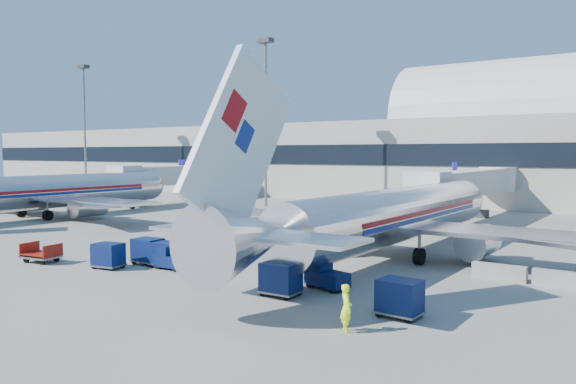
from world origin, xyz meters
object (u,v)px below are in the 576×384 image
Objects in this scene: airliner_mid at (42,192)px; jetbridge_near at (471,183)px; mast_far_west at (84,110)px; tug_lead at (171,259)px; airliner_main at (389,216)px; cart_open_red at (42,256)px; tug_right at (326,275)px; barrier_mid at (562,280)px; cart_train_a at (167,254)px; cart_solo_far at (400,297)px; jetbridge_mid at (194,175)px; ramp_worker at (346,308)px; barrier_near at (499,272)px; cart_train_b at (148,250)px; cart_solo_near at (281,278)px; mast_west at (266,97)px; cart_train_c at (108,255)px; tug_left at (210,251)px.

jetbridge_near is (39.60, 26.30, 1.00)m from airliner_mid.
tug_lead is (60.35, -36.66, -14.13)m from mast_far_west.
airliner_mid is 34.30m from tug_lead.
cart_open_red is (-18.34, -14.54, -2.48)m from airliner_main.
barrier_mid is at bearing 48.07° from tug_right.
cart_solo_far is at bearing -12.60° from cart_train_a.
tug_lead is at bearing -47.15° from jetbridge_mid.
tug_lead is 1.15× the size of ramp_worker.
cart_solo_far is at bearing -99.58° from barrier_near.
mast_far_west reaches higher than tug_right.
cart_open_red is at bearing -141.59° from airliner_main.
cart_train_b is 0.78× the size of cart_open_red.
ramp_worker is at bearing -28.68° from mast_far_west.
cart_solo_far reaches higher than cart_train_a.
tug_lead is at bearing -31.13° from cart_train_a.
tug_right is 1.29× the size of cart_solo_near.
cart_solo_near is at bearing -51.91° from mast_west.
airliner_mid is at bearing -115.21° from mast_west.
mast_west is 44.10m from cart_open_red.
cart_solo_far is (36.30, -38.06, -13.90)m from mast_west.
cart_train_c is (16.95, -38.77, -13.94)m from mast_west.
tug_lead is (-9.65, -11.17, -2.27)m from airliner_main.
barrier_near is at bearing -36.38° from mast_west.
jetbridge_near is 13.78× the size of cart_solo_near.
tug_lead is at bearing -130.83° from airliner_main.
jetbridge_mid reaches higher than tug_left.
barrier_near is 1.06× the size of tug_left.
cart_train_a is (19.63, -36.33, -13.94)m from mast_west.
mast_far_west is 1.00× the size of mast_west.
ramp_worker reaches higher than cart_open_red.
tug_left is at bearing -164.45° from barrier_mid.
jetbridge_near is at bearing 0.68° from mast_far_west.
jetbridge_mid reaches higher than cart_open_red.
cart_solo_far is at bearing -9.02° from cart_train_c.
jetbridge_mid is 48.58m from cart_open_red.
tug_left reaches higher than cart_train_a.
tug_lead is (34.75, -37.47, -3.27)m from jetbridge_mid.
jetbridge_mid is at bearing 153.88° from tug_right.
cart_train_c is 0.80× the size of cart_open_red.
barrier_near is 1.18× the size of cart_open_red.
mast_west is 8.89× the size of cart_open_red.
jetbridge_near is 39.94m from cart_solo_far.
cart_open_red is at bearing -73.76° from mast_west.
barrier_mid is 1.06× the size of tug_left.
tug_right is at bearing -133.67° from barrier_near.
airliner_mid is 30.57m from mast_west.
tug_left is (-17.13, -5.68, 0.32)m from barrier_near.
airliner_mid reaches higher than jetbridge_near.
jetbridge_near reaches higher than cart_train_c.
jetbridge_near reaches higher than cart_solo_far.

